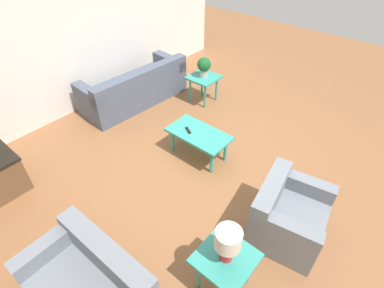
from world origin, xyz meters
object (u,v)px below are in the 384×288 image
Objects in this scene: loveseat at (91,288)px; side_table_lamp at (225,262)px; sofa at (136,89)px; potted_plant at (204,66)px; armchair at (287,216)px; coffee_table at (199,136)px; side_table_plant at (204,80)px; table_lamp at (228,242)px.

side_table_lamp is (-0.88, -1.00, 0.15)m from loveseat.
sofa is 1.43m from potted_plant.
coffee_table is at bearing 66.08° from armchair.
side_table_plant is at bearing -135.00° from potted_plant.
side_table_lamp is at bearing -63.43° from table_lamp.
armchair and loveseat have the same top height.
armchair is at bearing 80.42° from sofa.
side_table_lamp is 0.35m from table_lamp.
armchair is at bearing 61.15° from loveseat.
loveseat is 1.42m from table_lamp.
armchair is at bearing 166.00° from coffee_table.
potted_plant reaches higher than side_table_lamp.
potted_plant reaches higher than side_table_plant.
sofa reaches higher than side_table_plant.
coffee_table is 1.69m from side_table_plant.
coffee_table is 2.54× the size of potted_plant.
armchair is 2.64× the size of potted_plant.
sofa is 3.80m from armchair.
loveseat is 3.29× the size of potted_plant.
sofa is 5.66× the size of potted_plant.
potted_plant is at bearing 112.21° from loveseat.
side_table_plant is at bearing -48.21° from side_table_lamp.
loveseat is at bearing 142.29° from armchair.
loveseat is (1.06, 2.02, -0.01)m from armchair.
potted_plant is (2.71, -1.79, 0.45)m from armchair.
side_table_plant reaches higher than coffee_table.
sofa is 3.94× the size of side_table_lamp.
coffee_table is at bearing -43.57° from table_lamp.
table_lamp reaches higher than side_table_plant.
side_table_lamp is at bearing 131.79° from side_table_plant.
armchair is at bearing 146.46° from side_table_plant.
side_table_lamp is (-1.53, 1.45, 0.06)m from coffee_table.
armchair reaches higher than side_table_plant.
table_lamp is (-0.00, 0.00, 0.35)m from side_table_lamp.
side_table_plant is (0.99, -1.37, 0.06)m from coffee_table.
armchair is 2.28m from loveseat.
table_lamp is (-1.53, 1.45, 0.41)m from coffee_table.
side_table_lamp is (-3.51, 1.90, 0.16)m from sofa.
side_table_lamp is 1.32× the size of table_lamp.
armchair reaches higher than side_table_lamp.
coffee_table is 1.77× the size of side_table_lamp.
armchair is 1.77m from coffee_table.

